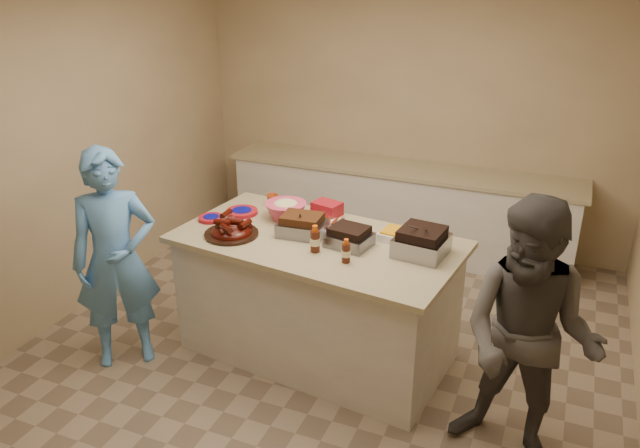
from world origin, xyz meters
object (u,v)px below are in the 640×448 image
at_px(roasting_pan, 421,254).
at_px(bbq_bottle_b, 346,262).
at_px(plastic_cup, 273,205).
at_px(guest_blue, 130,356).
at_px(island, 318,351).
at_px(rib_platter, 232,235).
at_px(mustard_bottle, 304,226).
at_px(bbq_bottle_a, 315,252).
at_px(coleslaw_bowl, 286,218).

bearing_deg(roasting_pan, bbq_bottle_b, -137.78).
xyz_separation_m(roasting_pan, bbq_bottle_b, (-0.43, -0.31, 0.00)).
bearing_deg(plastic_cup, bbq_bottle_b, -38.99).
height_order(plastic_cup, guest_blue, plastic_cup).
height_order(island, rib_platter, rib_platter).
relative_size(roasting_pan, bbq_bottle_b, 1.95).
xyz_separation_m(roasting_pan, mustard_bottle, (-0.94, 0.14, 0.00)).
bearing_deg(bbq_bottle_a, roasting_pan, 19.26).
xyz_separation_m(island, bbq_bottle_b, (0.32, -0.27, 0.97)).
xyz_separation_m(rib_platter, roasting_pan, (1.37, 0.22, 0.00)).
distance_m(roasting_pan, bbq_bottle_a, 0.73).
bearing_deg(rib_platter, mustard_bottle, 40.03).
relative_size(island, coleslaw_bowl, 6.34).
relative_size(island, rib_platter, 5.14).
bearing_deg(rib_platter, roasting_pan, 9.22).
bearing_deg(rib_platter, bbq_bottle_a, -1.60).
distance_m(mustard_bottle, plastic_cup, 0.52).
bearing_deg(plastic_cup, island, -38.54).
distance_m(roasting_pan, bbq_bottle_b, 0.54).
distance_m(coleslaw_bowl, guest_blue, 1.62).
relative_size(island, mustard_bottle, 19.47).
bearing_deg(bbq_bottle_b, mustard_bottle, 138.49).
bearing_deg(island, guest_blue, -147.64).
bearing_deg(coleslaw_bowl, guest_blue, -136.82).
bearing_deg(bbq_bottle_b, rib_platter, 174.49).
distance_m(rib_platter, mustard_bottle, 0.56).
xyz_separation_m(rib_platter, coleslaw_bowl, (0.23, 0.44, 0.00)).
distance_m(bbq_bottle_a, guest_blue, 1.75).
bearing_deg(mustard_bottle, rib_platter, -139.97).
xyz_separation_m(island, bbq_bottle_a, (0.07, -0.20, 0.97)).
height_order(rib_platter, guest_blue, rib_platter).
distance_m(island, bbq_bottle_b, 1.06).
bearing_deg(roasting_pan, mustard_bottle, 178.34).
bearing_deg(roasting_pan, guest_blue, -155.57).
relative_size(roasting_pan, mustard_bottle, 3.13).
distance_m(bbq_bottle_a, mustard_bottle, 0.45).
height_order(island, coleslaw_bowl, coleslaw_bowl).
relative_size(bbq_bottle_a, guest_blue, 0.12).
relative_size(island, plastic_cup, 21.10).
bearing_deg(bbq_bottle_b, roasting_pan, 35.66).
relative_size(rib_platter, bbq_bottle_a, 2.04).
bearing_deg(guest_blue, island, -14.20).
bearing_deg(plastic_cup, guest_blue, -123.01).
distance_m(coleslaw_bowl, plastic_cup, 0.32).
bearing_deg(mustard_bottle, bbq_bottle_b, -41.51).
bearing_deg(island, mustard_bottle, 142.88).
height_order(island, roasting_pan, roasting_pan).
xyz_separation_m(island, mustard_bottle, (-0.19, 0.18, 0.97)).
bearing_deg(guest_blue, plastic_cup, 17.51).
height_order(bbq_bottle_a, bbq_bottle_b, bbq_bottle_a).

